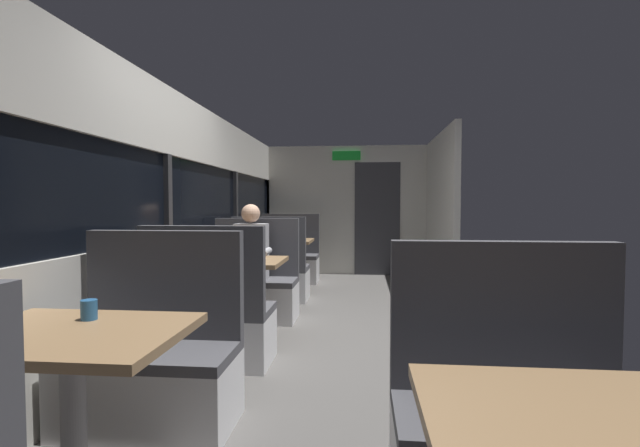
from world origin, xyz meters
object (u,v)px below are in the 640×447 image
dining_table_near_window (72,355)px  bench_mid_window_facing_entry (254,289)px  bench_near_window_facing_entry (153,367)px  dining_table_mid_window (235,270)px  dining_table_far_window (281,247)px  seated_passenger (252,271)px  coffee_cup_primary (89,310)px  bench_mid_window_facing_end (210,323)px  bench_front_aisle_facing_entry (513,438)px  bench_far_window_facing_end (271,275)px  coffee_cup_secondary (257,254)px  bench_far_window_facing_entry (289,262)px

dining_table_near_window → bench_mid_window_facing_entry: bearing=90.0°
bench_near_window_facing_entry → dining_table_mid_window: 1.68m
bench_near_window_facing_entry → dining_table_far_window: size_ratio=1.22×
seated_passenger → coffee_cup_primary: 2.82m
bench_mid_window_facing_end → seated_passenger: 1.34m
bench_mid_window_facing_end → bench_front_aisle_facing_entry: bearing=-40.9°
seated_passenger → dining_table_far_window: bearing=90.0°
bench_mid_window_facing_end → bench_front_aisle_facing_entry: size_ratio=1.00×
bench_near_window_facing_entry → coffee_cup_primary: 0.70m
seated_passenger → coffee_cup_primary: seated_passenger is taller
dining_table_near_window → bench_front_aisle_facing_entry: bearing=3.2°
bench_mid_window_facing_entry → dining_table_near_window: bearing=-90.0°
bench_front_aisle_facing_entry → seated_passenger: seated_passenger is taller
bench_front_aisle_facing_entry → seated_passenger: size_ratio=0.87×
bench_near_window_facing_entry → seated_passenger: bearing=90.0°
seated_passenger → coffee_cup_primary: size_ratio=14.00×
bench_far_window_facing_end → coffee_cup_primary: bearing=-90.5°
bench_far_window_facing_end → bench_front_aisle_facing_entry: (1.79, -3.90, 0.00)m
coffee_cup_primary → coffee_cup_secondary: size_ratio=1.00×
bench_far_window_facing_end → seated_passenger: 1.04m
bench_mid_window_facing_end → dining_table_far_window: size_ratio=1.22×
bench_front_aisle_facing_entry → coffee_cup_secondary: bench_front_aisle_facing_entry is taller
bench_mid_window_facing_end → bench_far_window_facing_entry: size_ratio=1.00×
bench_mid_window_facing_entry → dining_table_mid_window: bearing=-90.0°
coffee_cup_secondary → bench_near_window_facing_entry: bearing=-95.7°
bench_mid_window_facing_entry → coffee_cup_secondary: (0.18, -0.58, 0.46)m
bench_mid_window_facing_entry → bench_front_aisle_facing_entry: (1.79, -2.95, 0.00)m
dining_table_mid_window → coffee_cup_primary: 2.19m
dining_table_mid_window → dining_table_near_window: bearing=-90.0°
dining_table_near_window → coffee_cup_secondary: coffee_cup_secondary is taller
bench_front_aisle_facing_entry → bench_far_window_facing_entry: bearing=108.7°
bench_far_window_facing_end → dining_table_mid_window: bearing=-90.0°
bench_mid_window_facing_end → bench_far_window_facing_end: (0.00, 2.35, 0.00)m
bench_mid_window_facing_entry → bench_far_window_facing_entry: size_ratio=1.00×
dining_table_near_window → seated_passenger: (0.00, 2.97, -0.10)m
bench_far_window_facing_end → bench_front_aisle_facing_entry: bearing=-65.3°
dining_table_far_window → bench_far_window_facing_entry: bearing=90.0°
bench_front_aisle_facing_entry → coffee_cup_primary: bearing=177.9°
dining_table_mid_window → bench_front_aisle_facing_entry: (1.79, -2.25, -0.31)m
bench_mid_window_facing_entry → coffee_cup_secondary: bench_mid_window_facing_entry is taller
bench_near_window_facing_entry → bench_front_aisle_facing_entry: bearing=-18.5°
dining_table_near_window → bench_far_window_facing_end: bench_far_window_facing_end is taller
bench_near_window_facing_entry → bench_mid_window_facing_entry: same height
coffee_cup_primary → bench_mid_window_facing_entry: bearing=89.4°
bench_mid_window_facing_end → bench_far_window_facing_end: bearing=90.0°
dining_table_mid_window → coffee_cup_secondary: (0.18, 0.12, 0.15)m
bench_mid_window_facing_entry → dining_table_far_window: (0.00, 1.65, 0.31)m
dining_table_near_window → bench_near_window_facing_entry: bearing=90.0°
dining_table_near_window → bench_front_aisle_facing_entry: (1.79, 0.10, -0.31)m
dining_table_near_window → bench_mid_window_facing_end: bearing=90.0°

